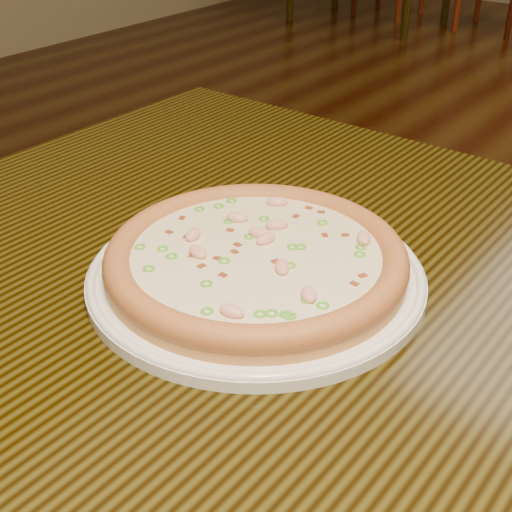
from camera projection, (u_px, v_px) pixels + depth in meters
The scene contains 4 objects.
ground at pixel (504, 419), 1.61m from camera, with size 9.00×9.00×0.00m, color black.
hero_table at pixel (376, 378), 0.75m from camera, with size 1.20×0.80×0.75m.
plate at pixel (256, 274), 0.72m from camera, with size 0.34×0.34×0.02m.
pizza at pixel (256, 258), 0.71m from camera, with size 0.30×0.30×0.03m.
Camera 1 is at (0.29, -1.29, 1.14)m, focal length 50.00 mm.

